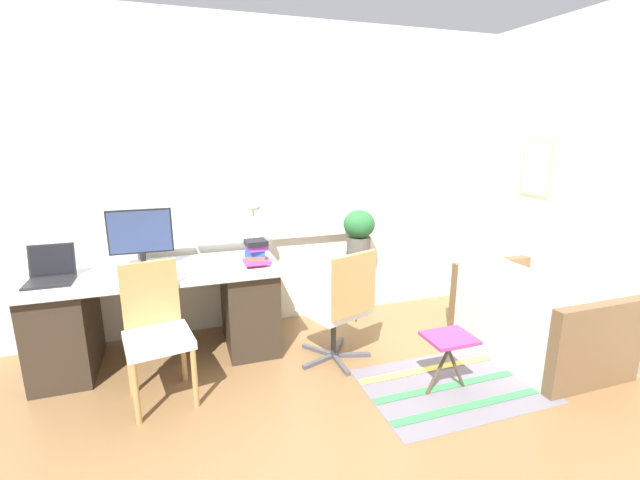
{
  "coord_description": "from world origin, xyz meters",
  "views": [
    {
      "loc": [
        -0.85,
        -2.98,
        1.75
      ],
      "look_at": [
        0.22,
        0.18,
        0.91
      ],
      "focal_mm": 24.0,
      "sensor_mm": 36.0,
      "label": 1
    }
  ],
  "objects_px": {
    "desk_lamp": "(253,216)",
    "office_chair_swivel": "(340,306)",
    "mouse": "(172,275)",
    "desk_chair_wooden": "(156,329)",
    "plant_stand": "(358,262)",
    "book_stack": "(256,252)",
    "folding_stool": "(449,343)",
    "monitor": "(141,236)",
    "keyboard": "(135,280)",
    "laptop": "(50,274)",
    "potted_plant": "(359,229)",
    "couch_loveseat": "(531,320)"
  },
  "relations": [
    {
      "from": "desk_lamp",
      "to": "office_chair_swivel",
      "type": "xyz_separation_m",
      "value": [
        0.54,
        -0.6,
        -0.62
      ]
    },
    {
      "from": "mouse",
      "to": "desk_chair_wooden",
      "type": "bearing_deg",
      "value": -108.94
    },
    {
      "from": "office_chair_swivel",
      "to": "plant_stand",
      "type": "distance_m",
      "value": 0.86
    },
    {
      "from": "desk_chair_wooden",
      "to": "book_stack",
      "type": "bearing_deg",
      "value": 19.45
    },
    {
      "from": "folding_stool",
      "to": "monitor",
      "type": "bearing_deg",
      "value": 147.3
    },
    {
      "from": "keyboard",
      "to": "laptop",
      "type": "bearing_deg",
      "value": 161.04
    },
    {
      "from": "keyboard",
      "to": "folding_stool",
      "type": "distance_m",
      "value": 2.23
    },
    {
      "from": "keyboard",
      "to": "office_chair_swivel",
      "type": "xyz_separation_m",
      "value": [
        1.45,
        -0.29,
        -0.27
      ]
    },
    {
      "from": "mouse",
      "to": "desk_lamp",
      "type": "xyz_separation_m",
      "value": [
        0.66,
        0.28,
        0.35
      ]
    },
    {
      "from": "laptop",
      "to": "book_stack",
      "type": "xyz_separation_m",
      "value": [
        1.45,
        -0.09,
        0.05
      ]
    },
    {
      "from": "mouse",
      "to": "office_chair_swivel",
      "type": "height_order",
      "value": "office_chair_swivel"
    },
    {
      "from": "keyboard",
      "to": "potted_plant",
      "type": "relative_size",
      "value": 0.86
    },
    {
      "from": "desk_lamp",
      "to": "desk_chair_wooden",
      "type": "height_order",
      "value": "desk_lamp"
    },
    {
      "from": "desk_lamp",
      "to": "couch_loveseat",
      "type": "xyz_separation_m",
      "value": [
        2.05,
        -0.97,
        -0.8
      ]
    },
    {
      "from": "couch_loveseat",
      "to": "folding_stool",
      "type": "distance_m",
      "value": 0.99
    },
    {
      "from": "monitor",
      "to": "couch_loveseat",
      "type": "relative_size",
      "value": 0.4
    },
    {
      "from": "desk_lamp",
      "to": "book_stack",
      "type": "distance_m",
      "value": 0.33
    },
    {
      "from": "folding_stool",
      "to": "desk_chair_wooden",
      "type": "bearing_deg",
      "value": 162.84
    },
    {
      "from": "couch_loveseat",
      "to": "keyboard",
      "type": "bearing_deg",
      "value": 77.41
    },
    {
      "from": "office_chair_swivel",
      "to": "couch_loveseat",
      "type": "distance_m",
      "value": 1.57
    },
    {
      "from": "laptop",
      "to": "potted_plant",
      "type": "xyz_separation_m",
      "value": [
        2.47,
        0.23,
        0.1
      ]
    },
    {
      "from": "desk_lamp",
      "to": "book_stack",
      "type": "xyz_separation_m",
      "value": [
        -0.03,
        -0.21,
        -0.25
      ]
    },
    {
      "from": "desk_lamp",
      "to": "desk_chair_wooden",
      "type": "xyz_separation_m",
      "value": [
        -0.78,
        -0.64,
        -0.6
      ]
    },
    {
      "from": "monitor",
      "to": "folding_stool",
      "type": "height_order",
      "value": "monitor"
    },
    {
      "from": "desk_chair_wooden",
      "to": "couch_loveseat",
      "type": "height_order",
      "value": "desk_chair_wooden"
    },
    {
      "from": "potted_plant",
      "to": "folding_stool",
      "type": "height_order",
      "value": "potted_plant"
    },
    {
      "from": "keyboard",
      "to": "mouse",
      "type": "xyz_separation_m",
      "value": [
        0.25,
        0.03,
        0.01
      ]
    },
    {
      "from": "keyboard",
      "to": "plant_stand",
      "type": "height_order",
      "value": "keyboard"
    },
    {
      "from": "mouse",
      "to": "desk_lamp",
      "type": "relative_size",
      "value": 0.12
    },
    {
      "from": "laptop",
      "to": "desk_lamp",
      "type": "bearing_deg",
      "value": 4.49
    },
    {
      "from": "book_stack",
      "to": "potted_plant",
      "type": "height_order",
      "value": "potted_plant"
    },
    {
      "from": "potted_plant",
      "to": "plant_stand",
      "type": "bearing_deg",
      "value": 0.0
    },
    {
      "from": "keyboard",
      "to": "office_chair_swivel",
      "type": "distance_m",
      "value": 1.5
    },
    {
      "from": "potted_plant",
      "to": "desk_lamp",
      "type": "bearing_deg",
      "value": -173.75
    },
    {
      "from": "monitor",
      "to": "keyboard",
      "type": "distance_m",
      "value": 0.43
    },
    {
      "from": "desk_lamp",
      "to": "potted_plant",
      "type": "distance_m",
      "value": 1.03
    },
    {
      "from": "laptop",
      "to": "monitor",
      "type": "bearing_deg",
      "value": 15.19
    },
    {
      "from": "keyboard",
      "to": "office_chair_swivel",
      "type": "height_order",
      "value": "office_chair_swivel"
    },
    {
      "from": "book_stack",
      "to": "folding_stool",
      "type": "height_order",
      "value": "book_stack"
    },
    {
      "from": "book_stack",
      "to": "desk_chair_wooden",
      "type": "distance_m",
      "value": 0.93
    },
    {
      "from": "mouse",
      "to": "folding_stool",
      "type": "bearing_deg",
      "value": -27.98
    },
    {
      "from": "office_chair_swivel",
      "to": "monitor",
      "type": "bearing_deg",
      "value": -44.5
    },
    {
      "from": "desk_lamp",
      "to": "couch_loveseat",
      "type": "distance_m",
      "value": 2.41
    },
    {
      "from": "desk_chair_wooden",
      "to": "office_chair_swivel",
      "type": "relative_size",
      "value": 1.01
    },
    {
      "from": "book_stack",
      "to": "monitor",
      "type": "bearing_deg",
      "value": 163.25
    },
    {
      "from": "book_stack",
      "to": "folding_stool",
      "type": "bearing_deg",
      "value": -41.96
    },
    {
      "from": "desk_chair_wooden",
      "to": "potted_plant",
      "type": "height_order",
      "value": "potted_plant"
    },
    {
      "from": "monitor",
      "to": "folding_stool",
      "type": "distance_m",
      "value": 2.42
    },
    {
      "from": "office_chair_swivel",
      "to": "folding_stool",
      "type": "height_order",
      "value": "office_chair_swivel"
    },
    {
      "from": "potted_plant",
      "to": "mouse",
      "type": "bearing_deg",
      "value": -166.71
    }
  ]
}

